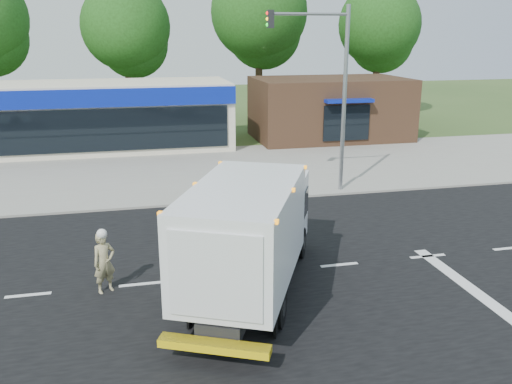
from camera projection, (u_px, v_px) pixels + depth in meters
ground at (339, 265)px, 16.65m from camera, size 120.00×120.00×0.00m
road_asphalt at (339, 265)px, 16.65m from camera, size 60.00×14.00×0.02m
sidewalk at (272, 191)px, 24.30m from camera, size 60.00×2.40×0.12m
parking_apron at (246, 163)px, 29.74m from camera, size 60.00×9.00×0.02m
lane_markings at (400, 279)px, 15.67m from camera, size 55.20×7.00×0.01m
ems_box_truck at (251, 228)px, 14.30m from camera, size 5.23×7.75×3.31m
emergency_worker at (104, 261)px, 14.72m from camera, size 0.75×0.66×1.84m
retail_strip_mall at (81, 116)px, 32.79m from camera, size 18.00×6.20×4.00m
brown_storefront at (330, 108)px, 36.26m from camera, size 10.00×6.70×4.00m
traffic_signal_pole at (331, 81)px, 22.87m from camera, size 3.51×0.25×8.00m
background_trees at (196, 26)px, 40.72m from camera, size 36.77×7.39×12.10m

